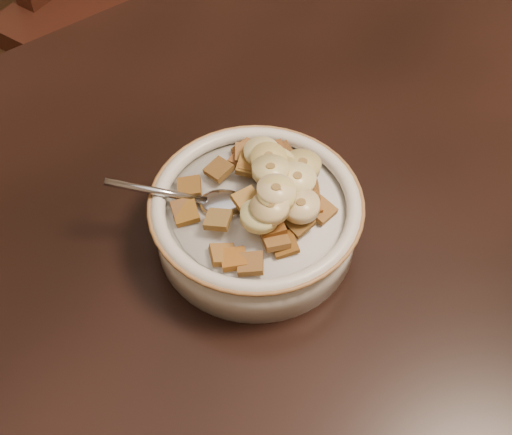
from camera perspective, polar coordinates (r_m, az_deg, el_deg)
table at (r=0.73m, az=17.58°, el=1.87°), size 1.41×0.91×0.04m
cereal_bowl at (r=0.62m, az=-0.00°, el=-0.52°), size 0.17×0.17×0.04m
milk at (r=0.60m, az=-0.00°, el=0.68°), size 0.14×0.14×0.00m
spoon at (r=0.60m, az=-2.64°, el=1.12°), size 0.05×0.05×0.01m
cereal_square_0 at (r=0.59m, az=4.21°, el=1.09°), size 0.03×0.03×0.01m
cereal_square_1 at (r=0.56m, az=-1.79°, el=-3.34°), size 0.03×0.03×0.01m
cereal_square_2 at (r=0.57m, az=-2.64°, el=-3.00°), size 0.03×0.03×0.01m
cereal_square_3 at (r=0.58m, az=-0.70°, el=1.35°), size 0.02×0.02×0.01m
cereal_square_4 at (r=0.63m, az=-1.02°, el=4.77°), size 0.03×0.03×0.01m
cereal_square_5 at (r=0.60m, az=4.15°, el=2.05°), size 0.03×0.03×0.01m
cereal_square_6 at (r=0.59m, az=1.11°, el=2.39°), size 0.03×0.03×0.01m
cereal_square_7 at (r=0.62m, az=-0.59°, el=4.12°), size 0.03×0.03×0.01m
cereal_square_8 at (r=0.61m, az=-5.36°, el=2.43°), size 0.03×0.03×0.01m
cereal_square_9 at (r=0.63m, az=1.40°, el=5.29°), size 0.03×0.03×0.01m
cereal_square_10 at (r=0.64m, az=-0.76°, el=5.36°), size 0.02×0.02×0.01m
cereal_square_11 at (r=0.59m, az=1.57°, el=2.40°), size 0.03×0.03×0.01m
cereal_square_12 at (r=0.60m, az=2.19°, el=2.41°), size 0.03×0.03×0.01m
cereal_square_13 at (r=0.61m, az=3.44°, el=3.03°), size 0.02×0.02×0.01m
cereal_square_14 at (r=0.62m, az=-2.99°, el=3.86°), size 0.02×0.02×0.01m
cereal_square_15 at (r=0.63m, az=-0.78°, el=5.14°), size 0.03×0.03×0.01m
cereal_square_16 at (r=0.57m, az=2.27°, el=-2.16°), size 0.03×0.03×0.01m
cereal_square_17 at (r=0.57m, az=1.26°, el=-0.68°), size 0.03×0.03×0.01m
cereal_square_18 at (r=0.58m, az=3.45°, el=-0.38°), size 0.02×0.02×0.01m
cereal_square_19 at (r=0.59m, az=-5.62°, el=0.35°), size 0.03×0.03×0.01m
cereal_square_20 at (r=0.62m, az=-0.44°, el=4.27°), size 0.03×0.03×0.01m
cereal_square_21 at (r=0.64m, az=2.04°, el=5.13°), size 0.02×0.02×0.01m
cereal_square_22 at (r=0.59m, az=5.24°, el=0.57°), size 0.02×0.02×0.01m
cereal_square_23 at (r=0.58m, az=-3.05°, el=-0.17°), size 0.03×0.03×0.01m
cereal_square_24 at (r=0.60m, az=-5.75°, el=0.56°), size 0.03×0.03×0.01m
cereal_square_25 at (r=0.62m, az=3.57°, el=3.45°), size 0.03×0.03×0.01m
cereal_square_26 at (r=0.63m, az=3.33°, el=4.09°), size 0.02×0.02×0.01m
cereal_square_27 at (r=0.56m, az=-0.44°, el=-3.71°), size 0.03×0.03×0.01m
cereal_square_28 at (r=0.57m, az=1.57°, el=-1.77°), size 0.03×0.03×0.01m
cereal_square_29 at (r=0.62m, az=0.15°, el=4.68°), size 0.03×0.03×0.01m
cereal_square_30 at (r=0.62m, az=2.54°, el=4.04°), size 0.03×0.03×0.01m
banana_slice_0 at (r=0.60m, az=1.59°, el=4.17°), size 0.03×0.03×0.01m
banana_slice_1 at (r=0.60m, az=1.01°, el=4.68°), size 0.04×0.04×0.01m
banana_slice_2 at (r=0.60m, az=3.75°, el=4.20°), size 0.04×0.04×0.01m
banana_slice_3 at (r=0.62m, az=0.44°, el=5.18°), size 0.04×0.04×0.01m
banana_slice_4 at (r=0.57m, az=3.61°, el=0.93°), size 0.04×0.04×0.01m
banana_slice_5 at (r=0.57m, az=1.60°, el=2.14°), size 0.04×0.04×0.01m
banana_slice_6 at (r=0.60m, az=1.70°, el=4.18°), size 0.04×0.04×0.02m
banana_slice_7 at (r=0.59m, az=1.17°, el=3.82°), size 0.03×0.03×0.02m
banana_slice_8 at (r=0.57m, az=1.66°, el=1.83°), size 0.04×0.04×0.01m
banana_slice_9 at (r=0.56m, az=0.27°, el=0.12°), size 0.04×0.04×0.01m
banana_slice_10 at (r=0.59m, az=3.33°, el=3.07°), size 0.04×0.04×0.01m
banana_slice_11 at (r=0.56m, az=1.14°, el=0.81°), size 0.04×0.04×0.02m
banana_slice_12 at (r=0.61m, az=1.06°, el=4.64°), size 0.04×0.04×0.01m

